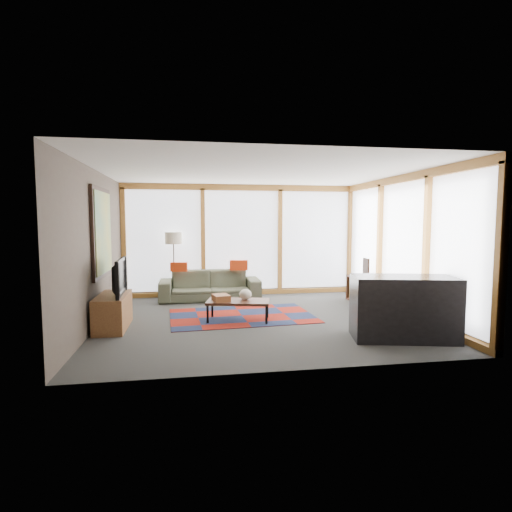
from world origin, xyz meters
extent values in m
plane|color=#2F2F2D|center=(0.00, 0.00, 0.00)|extent=(5.50, 5.50, 0.00)
cube|color=#463A33|center=(-2.75, 0.00, 1.30)|extent=(0.04, 5.00, 2.60)
cube|color=#463A33|center=(0.00, -2.50, 1.30)|extent=(5.50, 0.04, 2.60)
cube|color=silver|center=(0.00, 0.00, 2.60)|extent=(5.50, 5.00, 0.04)
cube|color=white|center=(0.00, 2.47, 1.30)|extent=(5.30, 0.02, 2.35)
cube|color=white|center=(2.72, 0.00, 1.30)|extent=(0.02, 4.80, 2.35)
cube|color=black|center=(-2.71, 0.30, 1.55)|extent=(0.05, 1.35, 1.55)
cube|color=gold|center=(-2.69, 0.30, 1.55)|extent=(0.02, 1.20, 1.40)
cube|color=maroon|center=(-0.28, 0.27, 0.01)|extent=(2.69, 1.83, 0.01)
imported|color=#373B2B|center=(-0.79, 1.95, 0.32)|extent=(2.21, 0.87, 0.65)
cube|color=#B22F0E|center=(-1.46, 1.95, 0.75)|extent=(0.38, 0.17, 0.20)
cube|color=#B22F0E|center=(-0.13, 1.98, 0.76)|extent=(0.42, 0.18, 0.22)
cube|color=brown|center=(-0.69, -0.05, 0.42)|extent=(0.32, 0.38, 0.11)
ellipsoid|color=beige|center=(-0.26, -0.01, 0.46)|extent=(0.23, 0.23, 0.19)
ellipsoid|color=black|center=(2.45, -0.20, 0.61)|extent=(0.21, 0.21, 0.10)
ellipsoid|color=black|center=(2.42, 0.19, 0.60)|extent=(0.18, 0.18, 0.08)
cube|color=black|center=(2.52, 1.13, 0.76)|extent=(0.06, 0.30, 0.39)
cube|color=brown|center=(-2.47, -0.21, 0.28)|extent=(0.46, 1.10, 0.55)
imported|color=black|center=(-2.43, -0.22, 0.85)|extent=(0.17, 1.03, 0.59)
cube|color=black|center=(1.90, -1.53, 0.47)|extent=(1.60, 1.00, 0.94)
camera|label=1|loc=(-1.20, -6.91, 1.75)|focal=28.00mm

